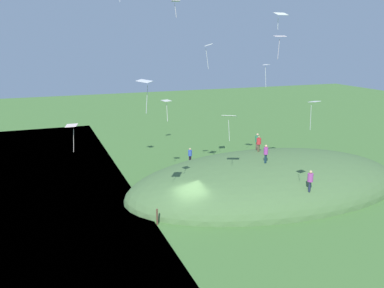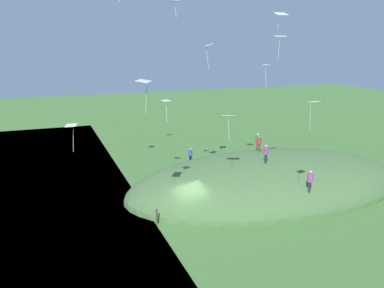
{
  "view_description": "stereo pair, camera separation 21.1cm",
  "coord_description": "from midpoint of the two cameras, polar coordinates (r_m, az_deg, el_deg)",
  "views": [
    {
      "loc": [
        -11.09,
        -29.87,
        14.1
      ],
      "look_at": [
        1.58,
        3.75,
        4.97
      ],
      "focal_mm": 38.89,
      "sensor_mm": 36.0,
      "label": 1
    },
    {
      "loc": [
        -10.9,
        -29.94,
        14.1
      ],
      "look_at": [
        1.58,
        3.75,
        4.97
      ],
      "focal_mm": 38.89,
      "sensor_mm": 36.0,
      "label": 2
    }
  ],
  "objects": [
    {
      "name": "kite_2",
      "position": [
        33.78,
        5.28,
        3.71
      ],
      "size": [
        1.42,
        1.31,
        2.19
      ],
      "color": "white"
    },
    {
      "name": "kite_9",
      "position": [
        35.76,
        -2.08,
        18.87
      ],
      "size": [
        0.7,
        0.51,
        1.32
      ],
      "color": "white"
    },
    {
      "name": "kite_0",
      "position": [
        40.8,
        2.46,
        13.27
      ],
      "size": [
        1.1,
        1.31,
        2.4
      ],
      "color": "white"
    },
    {
      "name": "ground_plane",
      "position": [
        34.84,
        -0.13,
        -9.61
      ],
      "size": [
        160.0,
        160.0,
        0.0
      ],
      "primitive_type": "plane",
      "color": "#467235"
    },
    {
      "name": "mooring_post",
      "position": [
        32.9,
        -4.68,
        -9.91
      ],
      "size": [
        0.14,
        0.14,
        1.31
      ],
      "primitive_type": "cylinder",
      "color": "brown",
      "rests_on": "ground_plane"
    },
    {
      "name": "grass_hill",
      "position": [
        41.58,
        10.59,
        -5.82
      ],
      "size": [
        28.47,
        16.05,
        6.34
      ],
      "primitive_type": "ellipsoid",
      "color": "#4B6E3D",
      "rests_on": "ground_plane"
    },
    {
      "name": "kite_10",
      "position": [
        29.46,
        16.51,
        5.23
      ],
      "size": [
        0.85,
        0.69,
        2.02
      ],
      "color": "silver"
    },
    {
      "name": "kite_1",
      "position": [
        38.45,
        12.28,
        16.99
      ],
      "size": [
        1.13,
        0.78,
        1.45
      ],
      "color": "silver"
    },
    {
      "name": "person_on_hilltop",
      "position": [
        44.35,
        -0.08,
        -1.33
      ],
      "size": [
        0.56,
        0.56,
        1.63
      ],
      "rotation": [
        0.0,
        0.0,
        5.26
      ],
      "color": "black",
      "rests_on": "grass_hill"
    },
    {
      "name": "kite_13",
      "position": [
        36.64,
        10.31,
        10.3
      ],
      "size": [
        0.77,
        0.73,
        1.95
      ],
      "color": "white"
    },
    {
      "name": "kite_5",
      "position": [
        30.08,
        -3.41,
        5.77
      ],
      "size": [
        0.62,
        0.83,
        1.49
      ],
      "color": "silver"
    },
    {
      "name": "kite_14",
      "position": [
        31.74,
        -16.04,
        2.33
      ],
      "size": [
        1.03,
        1.29,
        2.13
      ],
      "color": "#F6D9CE"
    },
    {
      "name": "person_with_child",
      "position": [
        42.1,
        9.33,
        0.27
      ],
      "size": [
        0.63,
        0.63,
        1.62
      ],
      "rotation": [
        0.0,
        0.0,
        3.73
      ],
      "color": "brown",
      "rests_on": "grass_hill"
    },
    {
      "name": "person_near_shore",
      "position": [
        43.59,
        9.14,
        0.58
      ],
      "size": [
        0.54,
        0.54,
        1.73
      ],
      "rotation": [
        0.0,
        0.0,
        6.03
      ],
      "color": "brown",
      "rests_on": "grass_hill"
    },
    {
      "name": "kite_6",
      "position": [
        26.79,
        -6.37,
        8.38
      ],
      "size": [
        1.3,
        1.41,
        2.21
      ],
      "color": "white"
    },
    {
      "name": "person_walking_path",
      "position": [
        35.46,
        16.07,
        -4.59
      ],
      "size": [
        0.66,
        0.66,
        1.83
      ],
      "rotation": [
        0.0,
        0.0,
        0.72
      ],
      "color": "#212943",
      "rests_on": "grass_hill"
    },
    {
      "name": "kite_8",
      "position": [
        38.24,
        12.14,
        14.11
      ],
      "size": [
        1.19,
        0.98,
        2.05
      ],
      "color": "silver"
    },
    {
      "name": "person_watching_kites",
      "position": [
        38.22,
        10.26,
        -1.04
      ],
      "size": [
        0.52,
        0.52,
        1.72
      ],
      "rotation": [
        0.0,
        0.0,
        0.44
      ],
      "color": "#1A3644",
      "rests_on": "grass_hill"
    }
  ]
}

